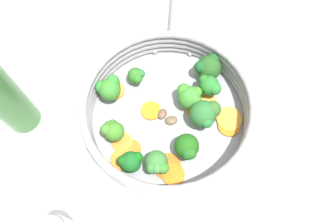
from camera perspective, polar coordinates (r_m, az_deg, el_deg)
name	(u,v)px	position (r m, az deg, el deg)	size (l,w,h in m)	color
ground_plane	(168,118)	(0.58, 0.00, -1.05)	(4.00, 4.00, 0.00)	white
skillet	(168,117)	(0.58, 0.00, -0.83)	(0.28, 0.28, 0.01)	#939699
skillet_rim_wall	(168,109)	(0.55, 0.00, 0.52)	(0.29, 0.29, 0.05)	#9A9599
skillet_handle	(176,5)	(0.69, 1.35, 18.06)	(0.02, 0.02, 0.20)	#999B9E
skillet_rivet_left	(190,54)	(0.63, 3.84, 10.06)	(0.01, 0.01, 0.01)	#969A95
skillet_rivet_right	(155,52)	(0.63, -2.29, 10.40)	(0.01, 0.01, 0.01)	#93959C
carrot_slice_0	(114,90)	(0.60, -9.34, 3.72)	(0.04, 0.04, 0.01)	orange
carrot_slice_1	(122,142)	(0.56, -7.97, -5.26)	(0.03, 0.03, 0.01)	orange
carrot_slice_2	(132,149)	(0.55, -6.37, -6.41)	(0.03, 0.03, 0.00)	orange
carrot_slice_3	(167,166)	(0.54, -0.10, -9.45)	(0.04, 0.04, 0.00)	#D75C17
carrot_slice_4	(151,111)	(0.58, -2.98, 0.21)	(0.04, 0.04, 0.01)	orange
carrot_slice_5	(229,126)	(0.57, 10.56, -2.43)	(0.04, 0.04, 0.00)	orange
carrot_slice_6	(208,103)	(0.59, 6.95, 1.55)	(0.03, 0.03, 0.00)	#F5983A
carrot_slice_7	(198,109)	(0.58, 5.20, 0.52)	(0.04, 0.04, 0.00)	orange
carrot_slice_8	(123,159)	(0.55, -7.92, -8.14)	(0.04, 0.04, 0.01)	orange
carrot_slice_9	(173,175)	(0.54, 0.93, -10.87)	(0.04, 0.04, 0.00)	orange
carrot_slice_10	(229,116)	(0.58, 10.60, -0.77)	(0.04, 0.04, 0.01)	orange
broccoli_floret_0	(109,88)	(0.57, -10.16, 4.15)	(0.04, 0.04, 0.05)	#7DA46E
broccoli_floret_1	(113,130)	(0.54, -9.62, -3.18)	(0.04, 0.04, 0.04)	#618F46
broccoli_floret_2	(208,67)	(0.59, 7.05, 7.81)	(0.05, 0.05, 0.05)	#7DA553
broccoli_floret_3	(187,148)	(0.53, 3.34, -6.20)	(0.04, 0.04, 0.05)	#688453
broccoli_floret_4	(131,161)	(0.52, -6.55, -8.56)	(0.03, 0.04, 0.04)	#6D9356
broccoli_floret_5	(156,164)	(0.52, -2.06, -8.96)	(0.04, 0.04, 0.04)	#75A851
broccoli_floret_6	(210,86)	(0.57, 7.26, 4.55)	(0.04, 0.04, 0.05)	#5D864B
broccoli_floret_7	(136,76)	(0.59, -5.54, 6.26)	(0.03, 0.03, 0.04)	#749E52
broccoli_floret_8	(189,96)	(0.56, 3.75, 2.73)	(0.04, 0.04, 0.05)	#789852
broccoli_floret_9	(205,114)	(0.54, 6.44, -0.28)	(0.05, 0.05, 0.05)	#82B26A
mushroom_piece_0	(162,112)	(0.57, -0.98, -0.06)	(0.02, 0.02, 0.01)	brown
mushroom_piece_1	(171,120)	(0.57, 0.58, -1.45)	(0.02, 0.02, 0.01)	brown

